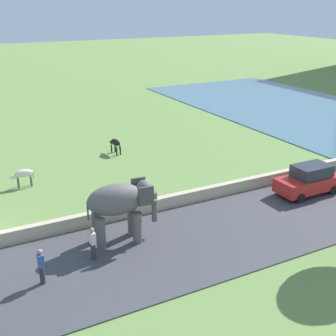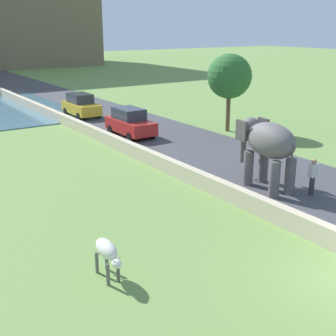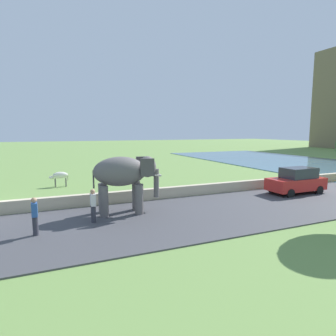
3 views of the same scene
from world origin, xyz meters
name	(u,v)px [view 2 (image 2 of 3)]	position (x,y,z in m)	size (l,w,h in m)	color
road_surface	(142,129)	(5.00, 20.00, 0.03)	(7.00, 120.00, 0.06)	#424247
barrier_wall	(105,138)	(1.20, 18.00, 0.36)	(0.40, 110.00, 0.72)	beige
elephant	(267,144)	(3.45, 6.92, 2.04)	(1.70, 3.54, 2.99)	#605B5B
person_beside_elephant	(313,176)	(4.42, 5.16, 0.87)	(0.36, 0.22, 1.63)	#33333D
car_red	(130,122)	(3.43, 18.87, 0.90)	(1.80, 4.00, 1.80)	red
car_yellow	(81,105)	(3.43, 26.67, 0.90)	(1.80, 4.00, 1.80)	gold
cow_white	(107,252)	(-5.60, 4.11, 0.84)	(0.48, 1.40, 1.15)	silver
tree_near	(229,76)	(9.63, 16.45, 3.66)	(2.93, 2.93, 5.14)	brown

